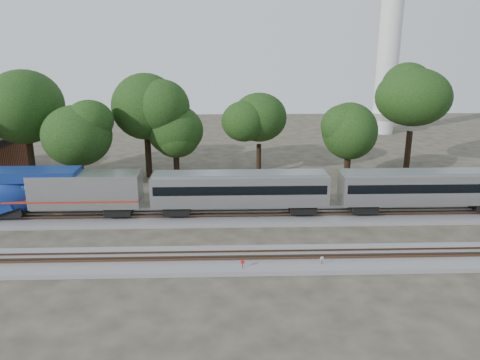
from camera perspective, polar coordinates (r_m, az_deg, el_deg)
The scene contains 14 objects.
ground at distance 42.84m, azimuth -3.85°, elevation -7.65°, with size 160.00×160.00×0.00m, color #383328.
track_far at distance 48.31m, azimuth -3.63°, elevation -4.53°, with size 160.00×5.00×0.73m.
track_near at distance 39.13m, azimuth -4.05°, elevation -9.75°, with size 160.00×5.00×0.73m.
train at distance 51.64m, azimuth 21.95°, elevation -0.75°, with size 92.34×3.19×4.70m.
switch_stand_red at distance 37.31m, azimuth 0.32°, elevation -10.26°, with size 0.33×0.15×1.06m.
switch_stand_white at distance 38.48m, azimuth 9.94°, elevation -9.69°, with size 0.31×0.16×1.04m.
switch_lever at distance 38.36m, azimuth 6.09°, elevation -10.46°, with size 0.50×0.30×0.30m, color #512D19.
tree_1 at distance 66.14m, azimuth -24.76°, elevation 8.10°, with size 9.77×9.77×13.78m.
tree_2 at distance 59.20m, azimuth -19.26°, elevation 5.08°, with size 6.90×6.90×9.72m.
tree_3 at distance 62.71m, azimuth -11.44°, elevation 8.76°, with size 9.63×9.63×13.58m.
tree_4 at distance 61.40m, azimuth -7.90°, elevation 5.99°, with size 6.65×6.65×9.37m.
tree_5 at distance 62.69m, azimuth 2.36°, elevation 7.63°, with size 8.06×8.06×11.36m.
tree_6 at distance 61.01m, azimuth 13.20°, elevation 5.81°, with size 6.82×6.82×9.62m.
tree_7 at distance 69.23m, azimuth 20.38°, elevation 9.44°, with size 10.45×10.45×14.74m.
Camera 1 is at (1.59, -39.12, 17.39)m, focal length 35.00 mm.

